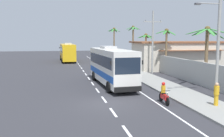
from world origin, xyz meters
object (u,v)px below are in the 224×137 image
at_px(utility_pole_nearest, 218,34).
at_px(palm_third, 114,37).
at_px(motorcycle_beside_bus, 164,95).
at_px(utility_pole_mid, 153,41).
at_px(palm_farthest, 207,43).
at_px(palm_fourth, 146,42).
at_px(roadside_building, 181,55).
at_px(coach_bus_far_lane, 68,52).
at_px(coach_bus_foreground, 111,65).
at_px(palm_second, 133,38).
at_px(pedestrian_near_kerb, 216,93).
at_px(motorcycle_trailing, 119,68).
at_px(palm_nearest, 166,40).

bearing_deg(utility_pole_nearest, palm_third, 91.59).
distance_m(motorcycle_beside_bus, utility_pole_nearest, 6.50).
bearing_deg(utility_pole_mid, palm_farthest, -78.27).
xyz_separation_m(palm_fourth, palm_farthest, (0.55, -16.48, 0.14)).
distance_m(palm_fourth, palm_farthest, 16.49).
xyz_separation_m(motorcycle_beside_bus, palm_farthest, (6.74, 5.41, 3.69)).
xyz_separation_m(palm_third, palm_farthest, (3.03, -29.36, -0.67)).
xyz_separation_m(motorcycle_beside_bus, palm_fourth, (6.19, 21.89, 3.54)).
bearing_deg(roadside_building, palm_third, 115.37).
bearing_deg(coach_bus_far_lane, palm_farthest, -67.23).
xyz_separation_m(coach_bus_foreground, palm_second, (9.23, 23.58, 2.83)).
xyz_separation_m(pedestrian_near_kerb, palm_second, (3.81, 33.38, 3.90)).
height_order(coach_bus_foreground, motorcycle_beside_bus, coach_bus_foreground).
height_order(pedestrian_near_kerb, palm_second, palm_second).
height_order(utility_pole_nearest, roadside_building, utility_pole_nearest).
bearing_deg(coach_bus_foreground, motorcycle_beside_bus, -73.68).
height_order(motorcycle_beside_bus, palm_fourth, palm_fourth).
height_order(motorcycle_trailing, palm_nearest, palm_nearest).
relative_size(coach_bus_far_lane, pedestrian_near_kerb, 6.68).
xyz_separation_m(coach_bus_foreground, pedestrian_near_kerb, (5.42, -9.80, -1.06)).
xyz_separation_m(utility_pole_nearest, palm_second, (2.25, 30.91, -0.26)).
relative_size(utility_pole_nearest, utility_pole_mid, 1.16).
bearing_deg(palm_farthest, motorcycle_beside_bus, -141.22).
relative_size(motorcycle_beside_bus, motorcycle_trailing, 1.00).
distance_m(palm_nearest, roadside_building, 6.52).
distance_m(motorcycle_trailing, palm_farthest, 13.28).
relative_size(utility_pole_nearest, palm_third, 1.38).
relative_size(coach_bus_far_lane, palm_third, 1.53).
relative_size(coach_bus_far_lane, palm_farthest, 1.80).
xyz_separation_m(coach_bus_far_lane, pedestrian_near_kerb, (9.02, -37.41, -1.00)).
bearing_deg(roadside_building, utility_pole_nearest, -108.93).
bearing_deg(palm_fourth, coach_bus_foreground, -121.51).
xyz_separation_m(palm_farthest, roadside_building, (4.30, 13.89, -2.16)).
relative_size(utility_pole_mid, roadside_building, 0.56).
xyz_separation_m(coach_bus_far_lane, palm_nearest, (12.63, -20.57, 2.50)).
bearing_deg(palm_nearest, motorcycle_trailing, 166.82).
bearing_deg(roadside_building, palm_fourth, 151.91).
bearing_deg(utility_pole_mid, palm_third, 93.01).
bearing_deg(palm_farthest, palm_second, 89.65).
bearing_deg(palm_second, palm_third, 134.82).
relative_size(pedestrian_near_kerb, palm_fourth, 0.29).
relative_size(coach_bus_foreground, palm_second, 1.48).
bearing_deg(utility_pole_nearest, coach_bus_foreground, 133.63).
bearing_deg(motorcycle_trailing, motorcycle_beside_bus, -91.43).
distance_m(coach_bus_foreground, roadside_building, 17.52).
bearing_deg(palm_third, roadside_building, -64.63).
distance_m(utility_pole_mid, palm_farthest, 9.81).
xyz_separation_m(palm_second, palm_farthest, (-0.16, -26.15, -0.55)).
bearing_deg(utility_pole_nearest, roadside_building, 71.07).
height_order(motorcycle_beside_bus, pedestrian_near_kerb, pedestrian_near_kerb).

